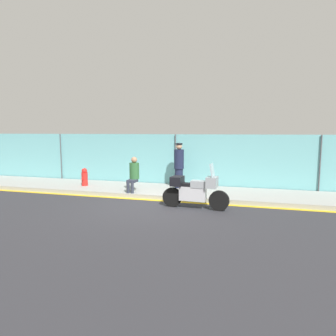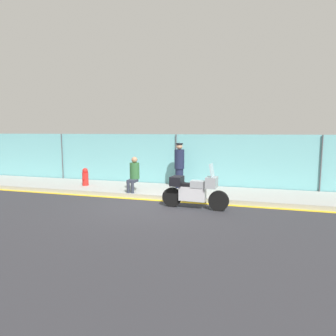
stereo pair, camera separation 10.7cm
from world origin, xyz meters
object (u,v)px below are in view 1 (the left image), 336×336
at_px(motorcycle, 194,190).
at_px(fire_hydrant, 85,177).
at_px(officer_standing, 179,165).
at_px(person_seated_on_curb, 134,172).

relative_size(motorcycle, fire_hydrant, 2.91).
relative_size(officer_standing, person_seated_on_curb, 1.37).
bearing_deg(person_seated_on_curb, motorcycle, -26.36).
bearing_deg(person_seated_on_curb, officer_standing, 39.26).
bearing_deg(motorcycle, fire_hydrant, 163.91).
xyz_separation_m(officer_standing, fire_hydrant, (-3.95, -0.66, -0.56)).
relative_size(officer_standing, fire_hydrant, 2.43).
relative_size(person_seated_on_curb, fire_hydrant, 1.77).
height_order(motorcycle, fire_hydrant, motorcycle).
bearing_deg(motorcycle, person_seated_on_curb, 157.59).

